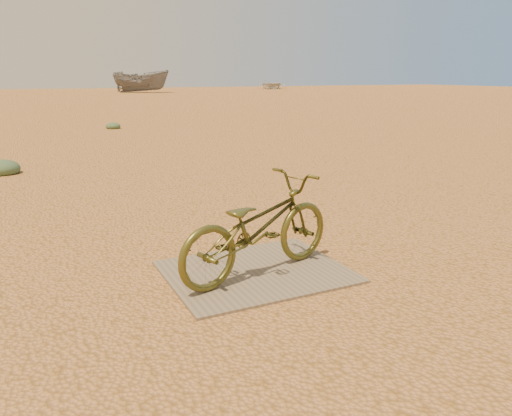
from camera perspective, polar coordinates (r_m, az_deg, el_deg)
name	(u,v)px	position (r m, az deg, el deg)	size (l,w,h in m)	color
ground	(265,248)	(4.97, 1.06, -4.58)	(120.00, 120.00, 0.00)	#C47E48
plywood_board	(256,272)	(4.37, 0.00, -7.28)	(1.52, 1.22, 0.02)	#76664C
bicycle	(258,227)	(4.16, 0.25, -2.15)	(0.55, 1.59, 0.84)	#4E4D1C
boat_mid_right	(141,81)	(48.51, -12.99, 13.93)	(1.97, 5.25, 2.03)	slate
boat_far_right	(271,84)	(59.48, 1.74, 13.95)	(3.51, 4.92, 1.02)	beige
kale_a	(3,174)	(9.71, -26.91, 3.52)	(0.57, 0.57, 0.31)	#4D6443
kale_b	(113,129)	(16.58, -16.00, 8.71)	(0.46, 0.46, 0.25)	#4D6443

